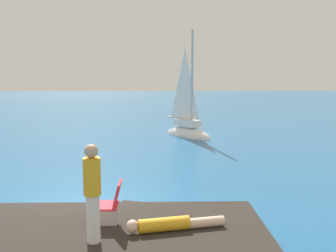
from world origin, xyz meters
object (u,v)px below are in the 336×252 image
Objects in this scene: sailboat_near at (188,130)px; person_standing at (92,191)px; person_sunbather at (171,224)px; beach_chair at (109,201)px.

sailboat_near is 4.19× the size of person_standing.
person_sunbather is 2.20× the size of beach_chair.
beach_chair is at bearing 126.24° from person_standing.
sailboat_near is at bearing 129.34° from person_standing.
person_sunbather is (-1.99, -14.97, 0.60)m from sailboat_near.
person_sunbather is at bearing 67.15° from person_standing.
sailboat_near reaches higher than person_sunbather.
person_standing is 2.03× the size of beach_chair.
sailboat_near is 15.12m from person_sunbather.
person_standing is at bearing 77.11° from beach_chair.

